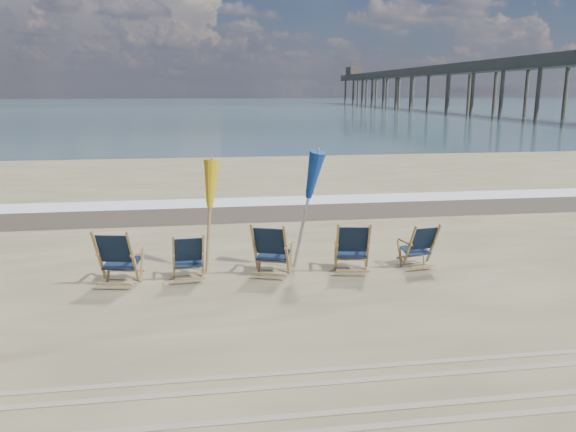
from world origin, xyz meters
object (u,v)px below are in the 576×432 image
umbrella_yellow (208,190)px  fishing_pier (465,81)px  beach_chair_0 (133,259)px  beach_chair_4 (434,245)px  beach_chair_1 (203,257)px  beach_chair_2 (286,251)px  beach_chair_3 (368,248)px  umbrella_blue (305,178)px

umbrella_yellow → fishing_pier: fishing_pier is taller
beach_chair_0 → beach_chair_4: bearing=-164.7°
beach_chair_4 → fishing_pier: size_ratio=0.01×
beach_chair_1 → beach_chair_2: (1.44, -0.09, 0.07)m
beach_chair_2 → fishing_pier: size_ratio=0.01×
beach_chair_0 → beach_chair_2: (2.59, 0.10, -0.01)m
beach_chair_1 → umbrella_yellow: (0.13, 0.62, 1.06)m
beach_chair_1 → beach_chair_3: beach_chair_3 is taller
beach_chair_3 → umbrella_blue: (-1.08, 0.46, 1.21)m
beach_chair_2 → beach_chair_3: size_ratio=1.03×
beach_chair_0 → beach_chair_1: bearing=-158.6°
beach_chair_0 → beach_chair_3: beach_chair_0 is taller
beach_chair_1 → beach_chair_4: (4.24, 0.11, 0.00)m
beach_chair_2 → beach_chair_3: beach_chair_2 is taller
beach_chair_0 → beach_chair_2: size_ratio=1.01×
beach_chair_0 → beach_chair_1: beach_chair_0 is taller
beach_chair_2 → umbrella_blue: 1.35m
beach_chair_1 → beach_chair_2: size_ratio=0.87×
beach_chair_1 → beach_chair_3: bearing=174.2°
beach_chair_3 → umbrella_blue: umbrella_blue is taller
beach_chair_3 → umbrella_yellow: bearing=-4.0°
beach_chair_2 → beach_chair_4: beach_chair_2 is taller
beach_chair_0 → umbrella_blue: bearing=-157.3°
beach_chair_4 → beach_chair_3: bearing=-0.7°
beach_chair_3 → beach_chair_0: bearing=11.6°
beach_chair_2 → beach_chair_4: size_ratio=1.15×
umbrella_yellow → beach_chair_2: bearing=-28.4°
beach_chair_1 → umbrella_blue: umbrella_blue is taller
beach_chair_4 → umbrella_blue: size_ratio=0.40×
fishing_pier → beach_chair_4: bearing=-116.0°
beach_chair_2 → beach_chair_0: bearing=22.1°
beach_chair_3 → beach_chair_4: size_ratio=1.12×
beach_chair_0 → beach_chair_3: 4.08m
umbrella_yellow → beach_chair_0: bearing=-147.8°
beach_chair_0 → umbrella_yellow: 1.81m
beach_chair_0 → umbrella_blue: umbrella_blue is taller
beach_chair_3 → umbrella_yellow: (-2.80, 0.71, 1.01)m
beach_chair_0 → umbrella_yellow: bearing=-135.6°
umbrella_blue → beach_chair_0: bearing=-169.4°
beach_chair_3 → fishing_pier: 81.67m
beach_chair_4 → fishing_pier: fishing_pier is taller
umbrella_yellow → fishing_pier: 82.29m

